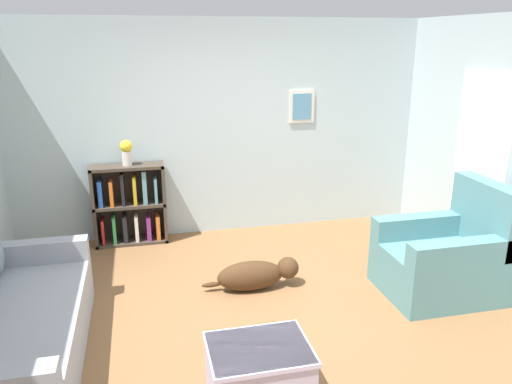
{
  "coord_description": "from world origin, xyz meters",
  "views": [
    {
      "loc": [
        -0.97,
        -3.73,
        2.37
      ],
      "look_at": [
        0.0,
        0.4,
        1.05
      ],
      "focal_mm": 35.0,
      "sensor_mm": 36.0,
      "label": 1
    }
  ],
  "objects_px": {
    "couch": "(4,332)",
    "coffee_table": "(259,376)",
    "bookshelf": "(130,206)",
    "dog": "(256,274)",
    "vase": "(126,151)",
    "recliner_chair": "(447,257)"
  },
  "relations": [
    {
      "from": "couch",
      "to": "dog",
      "type": "xyz_separation_m",
      "value": [
        2.08,
        0.79,
        -0.16
      ]
    },
    {
      "from": "coffee_table",
      "to": "bookshelf",
      "type": "bearing_deg",
      "value": 104.93
    },
    {
      "from": "couch",
      "to": "vase",
      "type": "distance_m",
      "value": 2.57
    },
    {
      "from": "bookshelf",
      "to": "dog",
      "type": "relative_size",
      "value": 0.99
    },
    {
      "from": "bookshelf",
      "to": "recliner_chair",
      "type": "bearing_deg",
      "value": -33.49
    },
    {
      "from": "recliner_chair",
      "to": "couch",
      "type": "bearing_deg",
      "value": -175.13
    },
    {
      "from": "recliner_chair",
      "to": "vase",
      "type": "relative_size",
      "value": 3.66
    },
    {
      "from": "couch",
      "to": "recliner_chair",
      "type": "height_order",
      "value": "recliner_chair"
    },
    {
      "from": "bookshelf",
      "to": "recliner_chair",
      "type": "xyz_separation_m",
      "value": [
        2.95,
        -1.95,
        -0.1
      ]
    },
    {
      "from": "couch",
      "to": "coffee_table",
      "type": "height_order",
      "value": "couch"
    },
    {
      "from": "bookshelf",
      "to": "coffee_table",
      "type": "bearing_deg",
      "value": -75.07
    },
    {
      "from": "bookshelf",
      "to": "recliner_chair",
      "type": "distance_m",
      "value": 3.54
    },
    {
      "from": "recliner_chair",
      "to": "dog",
      "type": "height_order",
      "value": "recliner_chair"
    },
    {
      "from": "recliner_chair",
      "to": "vase",
      "type": "distance_m",
      "value": 3.61
    },
    {
      "from": "bookshelf",
      "to": "recliner_chair",
      "type": "relative_size",
      "value": 0.89
    },
    {
      "from": "bookshelf",
      "to": "vase",
      "type": "distance_m",
      "value": 0.67
    },
    {
      "from": "couch",
      "to": "bookshelf",
      "type": "height_order",
      "value": "bookshelf"
    },
    {
      "from": "couch",
      "to": "bookshelf",
      "type": "relative_size",
      "value": 2.14
    },
    {
      "from": "bookshelf",
      "to": "coffee_table",
      "type": "xyz_separation_m",
      "value": [
        0.83,
        -3.1,
        -0.21
      ]
    },
    {
      "from": "coffee_table",
      "to": "dog",
      "type": "relative_size",
      "value": 0.69
    },
    {
      "from": "bookshelf",
      "to": "recliner_chair",
      "type": "height_order",
      "value": "recliner_chair"
    },
    {
      "from": "dog",
      "to": "vase",
      "type": "xyz_separation_m",
      "value": [
        -1.18,
        1.48,
        0.97
      ]
    }
  ]
}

